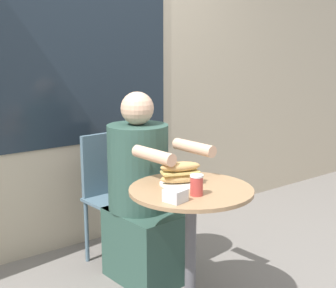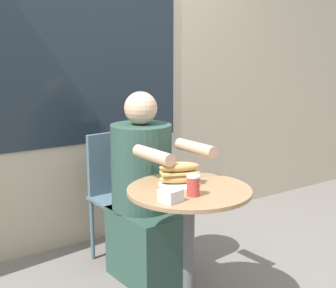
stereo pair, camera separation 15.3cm
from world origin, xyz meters
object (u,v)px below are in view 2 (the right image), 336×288
diner_chair (118,185)px  sandwich_on_plate (180,174)px  seated_diner (145,201)px  cafe_table (189,225)px  drink_cup (193,185)px

diner_chair → sandwich_on_plate: size_ratio=3.77×
diner_chair → seated_diner: seated_diner is taller
seated_diner → sandwich_on_plate: (-0.05, -0.43, 0.28)m
diner_chair → sandwich_on_plate: bearing=83.9°
cafe_table → seated_diner: (0.05, 0.52, -0.02)m
drink_cup → seated_diner: bearing=80.6°
diner_chair → drink_cup: (-0.10, -0.97, 0.26)m
diner_chair → drink_cup: diner_chair is taller
diner_chair → drink_cup: size_ratio=8.37×
seated_diner → drink_cup: (-0.10, -0.62, 0.27)m
seated_diner → sandwich_on_plate: seated_diner is taller
diner_chair → seated_diner: size_ratio=0.74×
cafe_table → sandwich_on_plate: bearing=87.8°
drink_cup → diner_chair: bearing=84.4°
sandwich_on_plate → seated_diner: bearing=83.9°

